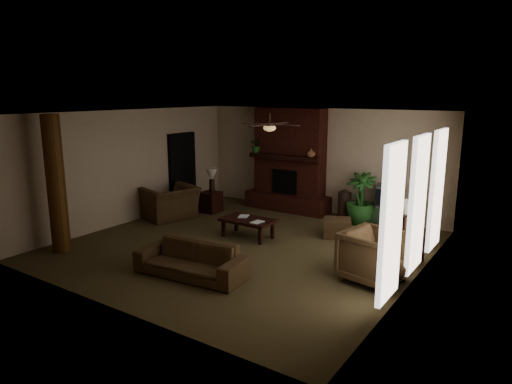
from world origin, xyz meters
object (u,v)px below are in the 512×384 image
Objects in this scene: ottoman at (337,228)px; lamp_left at (212,176)px; sofa at (191,254)px; coffee_table at (248,221)px; floor_vase at (345,203)px; armchair_left at (169,197)px; lamp_right at (406,211)px; log_column at (56,185)px; armchair_right at (375,254)px; tv_stand at (389,216)px; side_table_right at (405,247)px; floor_plant at (360,210)px; side_table_left at (211,202)px.

lamp_left is (-3.76, 0.14, 0.80)m from ottoman.
coffee_table is at bearing 94.01° from sofa.
floor_vase is at bearing 65.98° from coffee_table.
armchair_left is 5.96m from lamp_right.
armchair_right is (5.89, 2.07, -0.90)m from log_column.
tv_stand is at bearing 47.60° from log_column.
ottoman is 2.01m from lamp_right.
sofa is 5.08m from floor_vase.
side_table_right is (1.73, -0.70, 0.08)m from ottoman.
sofa is 2.04× the size of armchair_right.
armchair_right is 0.83× the size of coffee_table.
armchair_right is 0.78× the size of floor_plant.
armchair_left is 4.85m from floor_plant.
floor_vase is at bearing 107.39° from ottoman.
floor_plant reaches higher than side_table_right.
side_table_left is at bearing 149.02° from coffee_table.
log_column is 3.29× the size of tv_stand.
log_column is at bearing -132.70° from coffee_table.
coffee_table is (2.67, 2.89, -1.03)m from log_column.
armchair_left reaches higher than side_table_right.
ottoman is (4.31, 4.08, -1.20)m from log_column.
floor_plant reaches higher than coffee_table.
armchair_left is at bearing -177.38° from lamp_right.
log_column is at bearing -176.16° from sofa.
lamp_left is at bearing 147.90° from coffee_table.
armchair_left is 2.33× the size of side_table_left.
ottoman is (-1.57, 2.00, -0.30)m from armchair_right.
ottoman is at bearing 35.78° from coffee_table.
floor_vase reaches higher than side_table_right.
sofa is 4.11m from lamp_right.
armchair_right is (5.81, -1.00, -0.06)m from armchair_left.
side_table_right reaches higher than ottoman.
ottoman is (4.24, 1.00, -0.36)m from armchair_left.
lamp_left is at bearing 78.78° from armchair_right.
log_column is 5.09× the size of side_table_right.
lamp_left is at bearing -141.28° from tv_stand.
log_column is 4.36m from side_table_left.
log_column reaches higher than tv_stand.
side_table_left is at bearing -157.56° from floor_vase.
tv_stand is at bearing 115.63° from side_table_right.
armchair_right is at bearing -21.91° from lamp_left.
sofa is 4.45m from side_table_left.
armchair_right reaches higher than ottoman.
tv_stand is (1.95, 4.98, -0.15)m from sofa.
armchair_right is 1.17× the size of tv_stand.
coffee_table is 2.98m from floor_plant.
coffee_table is at bearing -172.21° from lamp_right.
lamp_left is 5.53m from lamp_right.
floor_vase is (-1.17, 0.04, 0.18)m from tv_stand.
coffee_table is 2.18× the size of side_table_right.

